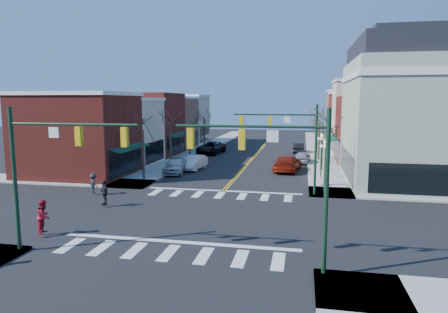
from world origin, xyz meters
The scene contains 35 objects.
ground centered at (0.00, 0.00, 0.00)m, with size 160.00×160.00×0.00m, color black.
sidewalk_left centered at (-8.75, 20.00, 0.07)m, with size 3.50×70.00×0.15m, color #9E9B93.
sidewalk_right centered at (8.75, 20.00, 0.07)m, with size 3.50×70.00×0.15m, color #9E9B93.
bldg_left_brick_a centered at (-15.50, 11.75, 4.00)m, with size 10.00×8.50×8.00m, color maroon.
bldg_left_stucco_a centered at (-15.50, 19.50, 3.75)m, with size 10.00×7.00×7.50m, color beige.
bldg_left_brick_b centered at (-15.50, 27.50, 4.25)m, with size 10.00×9.00×8.50m, color maroon.
bldg_left_tan centered at (-15.50, 35.75, 3.90)m, with size 10.00×7.50×7.80m, color #A27559.
bldg_left_stucco_b centered at (-15.50, 43.50, 4.10)m, with size 10.00×8.00×8.20m, color beige.
bldg_right_brick_a centered at (15.50, 25.75, 4.00)m, with size 10.00×8.50×8.00m, color maroon.
bldg_right_stucco centered at (15.50, 33.50, 5.00)m, with size 10.00×7.00×10.00m, color beige.
bldg_right_brick_b centered at (15.50, 41.00, 4.25)m, with size 10.00×8.00×8.50m, color maroon.
bldg_right_tan centered at (15.50, 49.00, 4.50)m, with size 10.00×8.00×9.00m, color #A27559.
victorian_corner centered at (16.50, 14.50, 6.66)m, with size 12.25×14.25×13.30m.
traffic_mast_near_left centered at (-5.55, -7.40, 4.71)m, with size 6.60×0.28×7.20m.
traffic_mast_near_right centered at (5.55, -7.40, 4.71)m, with size 6.60×0.28×7.20m.
traffic_mast_far_right centered at (5.55, 7.40, 4.71)m, with size 6.60×0.28×7.20m.
lamppost_corner centered at (8.20, 8.50, 2.96)m, with size 0.36×0.36×4.33m.
lamppost_midblock centered at (8.20, 15.00, 2.96)m, with size 0.36×0.36×4.33m.
tree_left_a centered at (-8.40, 11.00, 2.38)m, with size 0.24×0.24×4.76m, color #382B21.
tree_left_b centered at (-8.40, 19.00, 2.52)m, with size 0.24×0.24×5.04m, color #382B21.
tree_left_c centered at (-8.40, 27.00, 2.27)m, with size 0.24×0.24×4.55m, color #382B21.
tree_left_d centered at (-8.40, 35.00, 2.45)m, with size 0.24×0.24×4.90m, color #382B21.
tree_right_a centered at (8.40, 11.00, 2.31)m, with size 0.24×0.24×4.62m, color #382B21.
tree_right_b centered at (8.40, 19.00, 2.59)m, with size 0.24×0.24×5.18m, color #382B21.
tree_right_c centered at (8.40, 27.00, 2.42)m, with size 0.24×0.24×4.83m, color #382B21.
tree_right_d centered at (8.40, 35.00, 2.48)m, with size 0.24×0.24×4.97m, color #382B21.
car_left_near centered at (-6.40, 14.88, 0.84)m, with size 1.98×4.92×1.68m, color #BBBAC0.
car_left_mid centered at (-5.23, 17.55, 0.77)m, with size 1.62×4.65×1.53m, color silver.
car_left_far centered at (-6.40, 30.68, 0.85)m, with size 2.83×6.13×1.70m, color black.
car_right_near centered at (4.84, 18.43, 0.85)m, with size 2.39×5.89×1.71m, color maroon.
car_right_mid centered at (6.40, 24.33, 0.74)m, with size 1.74×4.33×1.47m, color silver.
car_right_far centered at (5.80, 33.94, 0.71)m, with size 1.51×4.34×1.43m, color black.
pedestrian_red_b centered at (-7.63, -5.08, 1.10)m, with size 0.93×0.72×1.91m, color #AE1225.
pedestrian_dark_a centered at (-7.30, 1.21, 1.04)m, with size 1.04×0.43×1.77m, color #212129.
pedestrian_dark_b centered at (-9.90, 4.37, 0.95)m, with size 1.04×0.60×1.61m, color black.
Camera 1 is at (6.36, -24.20, 7.48)m, focal length 32.00 mm.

